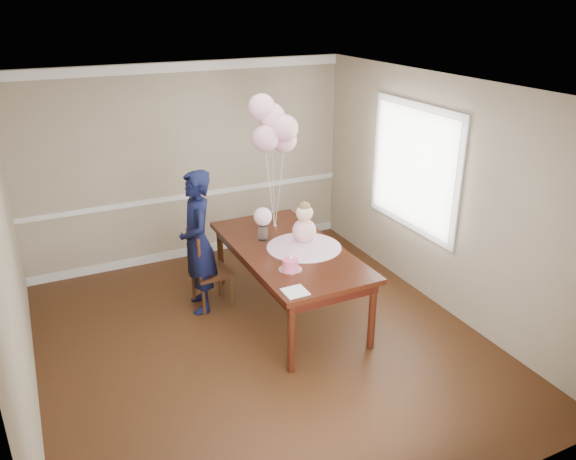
{
  "coord_description": "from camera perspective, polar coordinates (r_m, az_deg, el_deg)",
  "views": [
    {
      "loc": [
        -1.97,
        -4.74,
        3.47
      ],
      "look_at": [
        0.53,
        0.47,
        1.05
      ],
      "focal_mm": 35.0,
      "sensor_mm": 36.0,
      "label": 1
    }
  ],
  "objects": [
    {
      "name": "floor",
      "position": [
        6.2,
        -2.55,
        -11.37
      ],
      "size": [
        4.5,
        5.0,
        0.0
      ],
      "primitive_type": "cube",
      "color": "black",
      "rests_on": "ground"
    },
    {
      "name": "ceiling",
      "position": [
        5.19,
        -3.08,
        14.15
      ],
      "size": [
        4.5,
        5.0,
        0.02
      ],
      "primitive_type": "cube",
      "color": "silver",
      "rests_on": "wall_back"
    },
    {
      "name": "wall_back",
      "position": [
        7.8,
        -10.04,
        6.6
      ],
      "size": [
        4.5,
        0.02,
        2.7
      ],
      "primitive_type": "cube",
      "color": "gray",
      "rests_on": "floor"
    },
    {
      "name": "wall_front",
      "position": [
        3.66,
        13.14,
        -13.42
      ],
      "size": [
        4.5,
        0.02,
        2.7
      ],
      "primitive_type": "cube",
      "color": "gray",
      "rests_on": "floor"
    },
    {
      "name": "wall_left",
      "position": [
        5.2,
        -26.32,
        -3.89
      ],
      "size": [
        0.02,
        5.0,
        2.7
      ],
      "primitive_type": "cube",
      "color": "gray",
      "rests_on": "floor"
    },
    {
      "name": "wall_right",
      "position": [
        6.69,
        15.27,
        3.42
      ],
      "size": [
        0.02,
        5.0,
        2.7
      ],
      "primitive_type": "cube",
      "color": "gray",
      "rests_on": "floor"
    },
    {
      "name": "chair_rail_trim",
      "position": [
        7.92,
        -9.8,
        3.45
      ],
      "size": [
        4.5,
        0.02,
        0.07
      ],
      "primitive_type": "cube",
      "color": "white",
      "rests_on": "wall_back"
    },
    {
      "name": "crown_molding",
      "position": [
        7.54,
        -10.7,
        15.96
      ],
      "size": [
        4.5,
        0.02,
        0.12
      ],
      "primitive_type": "cube",
      "color": "white",
      "rests_on": "wall_back"
    },
    {
      "name": "baseboard_trim",
      "position": [
        8.23,
        -9.42,
        -2.07
      ],
      "size": [
        4.5,
        0.02,
        0.12
      ],
      "primitive_type": "cube",
      "color": "silver",
      "rests_on": "floor"
    },
    {
      "name": "window_frame",
      "position": [
        6.98,
        12.68,
        6.2
      ],
      "size": [
        0.02,
        1.66,
        1.56
      ],
      "primitive_type": "cube",
      "color": "silver",
      "rests_on": "wall_right"
    },
    {
      "name": "window_blinds",
      "position": [
        6.97,
        12.56,
        6.19
      ],
      "size": [
        0.01,
        1.5,
        1.4
      ],
      "primitive_type": "cube",
      "color": "silver",
      "rests_on": "wall_right"
    },
    {
      "name": "dining_table_top",
      "position": [
        6.35,
        0.06,
        -2.05
      ],
      "size": [
        1.13,
        2.24,
        0.06
      ],
      "primitive_type": "cube",
      "rotation": [
        0.0,
        0.0,
        0.0
      ],
      "color": "black",
      "rests_on": "table_leg_fl"
    },
    {
      "name": "table_apron",
      "position": [
        6.38,
        0.06,
        -2.74
      ],
      "size": [
        1.01,
        2.13,
        0.11
      ],
      "primitive_type": "cube",
      "rotation": [
        0.0,
        0.0,
        0.0
      ],
      "color": "black",
      "rests_on": "table_leg_fl"
    },
    {
      "name": "table_leg_fl",
      "position": [
        5.56,
        0.33,
        -10.89
      ],
      "size": [
        0.08,
        0.08,
        0.78
      ],
      "primitive_type": "cylinder",
      "rotation": [
        0.0,
        0.0,
        0.0
      ],
      "color": "black",
      "rests_on": "floor"
    },
    {
      "name": "table_leg_fr",
      "position": [
        5.97,
        8.54,
        -8.6
      ],
      "size": [
        0.08,
        0.08,
        0.78
      ],
      "primitive_type": "cylinder",
      "rotation": [
        0.0,
        0.0,
        0.0
      ],
      "color": "black",
      "rests_on": "floor"
    },
    {
      "name": "table_leg_bl",
      "position": [
        7.23,
        -6.87,
        -2.65
      ],
      "size": [
        0.08,
        0.08,
        0.78
      ],
      "primitive_type": "cylinder",
      "rotation": [
        0.0,
        0.0,
        0.0
      ],
      "color": "black",
      "rests_on": "floor"
    },
    {
      "name": "table_leg_br",
      "position": [
        7.55,
        -0.14,
        -1.34
      ],
      "size": [
        0.08,
        0.08,
        0.78
      ],
      "primitive_type": "cylinder",
      "rotation": [
        0.0,
        0.0,
        0.0
      ],
      "color": "black",
      "rests_on": "floor"
    },
    {
      "name": "baby_skirt",
      "position": [
        6.34,
        1.65,
        -1.28
      ],
      "size": [
        0.85,
        0.85,
        0.11
      ],
      "primitive_type": "cone",
      "rotation": [
        0.0,
        0.0,
        0.0
      ],
      "color": "#DAA0BD",
      "rests_on": "dining_table_top"
    },
    {
      "name": "baby_torso",
      "position": [
        6.28,
        1.66,
        -0.07
      ],
      "size": [
        0.27,
        0.27,
        0.27
      ],
      "primitive_type": "sphere",
      "color": "#FFA1D8",
      "rests_on": "baby_skirt"
    },
    {
      "name": "baby_head",
      "position": [
        6.2,
        1.68,
        1.74
      ],
      "size": [
        0.19,
        0.19,
        0.19
      ],
      "primitive_type": "sphere",
      "color": "beige",
      "rests_on": "baby_torso"
    },
    {
      "name": "baby_hair",
      "position": [
        6.18,
        1.69,
        2.32
      ],
      "size": [
        0.13,
        0.13,
        0.13
      ],
      "primitive_type": "sphere",
      "color": "brown",
      "rests_on": "baby_head"
    },
    {
      "name": "cake_platter",
      "position": [
        5.84,
        0.24,
        -4.03
      ],
      "size": [
        0.25,
        0.25,
        0.01
      ],
      "primitive_type": "cylinder",
      "rotation": [
        0.0,
        0.0,
        0.0
      ],
      "color": "silver",
      "rests_on": "dining_table_top"
    },
    {
      "name": "birthday_cake",
      "position": [
        5.81,
        0.24,
        -3.5
      ],
      "size": [
        0.17,
        0.17,
        0.11
      ],
      "primitive_type": "cylinder",
      "rotation": [
        0.0,
        0.0,
        0.0
      ],
      "color": "#EB4A74",
      "rests_on": "cake_platter"
    },
    {
      "name": "cake_flower_a",
      "position": [
        5.78,
        0.24,
        -2.85
      ],
      "size": [
        0.03,
        0.03,
        0.03
      ],
      "primitive_type": "sphere",
      "color": "white",
      "rests_on": "birthday_cake"
    },
    {
      "name": "cake_flower_b",
      "position": [
        5.81,
        0.44,
        -2.71
      ],
      "size": [
        0.03,
        0.03,
        0.03
      ],
      "primitive_type": "sphere",
      "color": "silver",
      "rests_on": "birthday_cake"
    },
    {
      "name": "rose_vase_near",
      "position": [
        6.52,
        -2.55,
        -0.27
      ],
      "size": [
        0.11,
        0.11,
        0.18
      ],
      "primitive_type": "cylinder",
      "rotation": [
        0.0,
        0.0,
        0.0
      ],
      "color": "silver",
      "rests_on": "dining_table_top"
    },
    {
      "name": "roses_near",
      "position": [
        6.44,
        -2.58,
        1.38
      ],
      "size": [
        0.21,
        0.21,
        0.21
      ],
      "primitive_type": "sphere",
      "color": "silver",
      "rests_on": "rose_vase_near"
    },
    {
      "name": "napkin",
      "position": [
        5.42,
        0.72,
        -6.29
      ],
      "size": [
        0.22,
        0.22,
        0.01
      ],
      "primitive_type": "cube",
      "rotation": [
        0.0,
        0.0,
        0.0
      ],
      "color": "white",
      "rests_on": "dining_table_top"
    },
    {
      "name": "balloon_weight",
      "position": [
        6.89,
        -1.33,
        0.35
      ],
      "size": [
        0.04,
        0.04,
        0.02
      ],
      "primitive_type": "cylinder",
      "rotation": [
        0.0,
        0.0,
        0.0
      ],
      "color": "silver",
      "rests_on": "dining_table_top"
    },
    {
      "name": "balloon_a",
      "position": [
        6.5,
        -2.33,
        9.24
      ],
      "size": [
        0.31,
        0.31,
        0.31
      ],
      "primitive_type": "sphere",
      "color": "#E6A3BB",
      "rests_on": "balloon_ribbon_a"
    },
    {
      "name": "balloon_b",
      "position": [
        6.52,
        -0.32,
        10.3
      ],
      "size": [
        0.31,
        0.31,
        0.31
      ],
      "primitive_type": "sphere",
      "color": "#F9B0C2",
      "rests_on": "balloon_ribbon_b"
    },
    {
      "name": "balloon_c",
      "position": [
        6.6,
        -1.67,
        11.45
      ],
      "size": [
        0.31,
        0.31,
        0.31
      ],
      "primitive_type": "sphere",
      "color": "#FFB4D2",
      "rests_on": "balloon_ribbon_c"
    },
    {
      "name": "balloon_d",
      "position": [
        6.56,
        -2.68,
        12.35
      ],
      "size": [
        0.31,
        0.31,
        0.31
      ],
      "primitive_type": "sphere",
      "color": "#FFB4D2",
      "rests_on": "balloon_ribbon_d"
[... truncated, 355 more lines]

